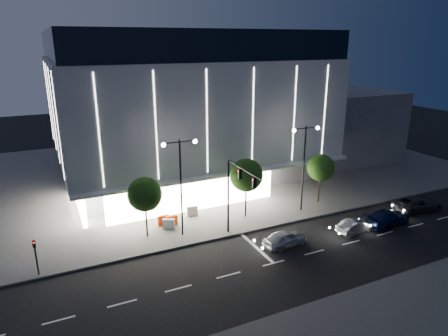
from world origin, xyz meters
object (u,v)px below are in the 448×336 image
tree_left (145,196)px  tree_mid (246,177)px  car_third (387,218)px  barrier_a (163,220)px  street_lamp_west (181,174)px  street_lamp_east (304,156)px  car_lead (285,238)px  barrier_b (169,224)px  barrier_d (192,211)px  ped_signal_far (36,254)px  car_second (355,226)px  traffic_mast (236,187)px  car_fourth (417,204)px  tree_right (321,169)px  barrier_c (172,220)px

tree_left → tree_mid: size_ratio=0.93×
car_third → barrier_a: (-19.57, 8.76, -0.10)m
street_lamp_west → street_lamp_east: size_ratio=1.00×
car_lead → barrier_a: size_ratio=3.71×
barrier_b → barrier_d: size_ratio=1.00×
ped_signal_far → barrier_a: size_ratio=2.73×
car_third → barrier_d: 18.92m
car_second → ped_signal_far: bearing=74.6°
traffic_mast → car_fourth: (20.06, -2.33, -4.30)m
car_fourth → tree_right: bearing=60.0°
barrier_a → ped_signal_far: bearing=-163.8°
tree_left → barrier_b: (2.19, 0.59, -3.38)m
traffic_mast → car_second: size_ratio=1.81×
traffic_mast → ped_signal_far: traffic_mast is taller
car_second → barrier_b: (-15.46, 7.71, 0.01)m
tree_left → car_lead: size_ratio=1.40×
ped_signal_far → tree_right: bearing=5.1°
car_third → barrier_a: size_ratio=4.69×
traffic_mast → tree_mid: traffic_mast is taller
ped_signal_far → car_third: size_ratio=0.58×
tree_mid → car_second: 11.09m
street_lamp_west → ped_signal_far: bearing=-172.9°
barrier_b → car_second: bearing=-1.8°
traffic_mast → street_lamp_east: (9.00, 2.66, 0.93)m
car_second → barrier_a: bearing=55.4°
street_lamp_east → barrier_c: street_lamp_east is taller
car_fourth → barrier_a: car_fourth is taller
street_lamp_east → barrier_b: (-13.78, 1.61, -5.31)m
car_third → car_fourth: 5.64m
street_lamp_east → car_second: (1.68, -6.10, -5.31)m
traffic_mast → car_third: (14.55, -3.50, -4.28)m
street_lamp_east → barrier_a: bearing=169.5°
traffic_mast → car_fourth: 20.65m
car_lead → barrier_d: car_lead is taller
car_second → car_fourth: bearing=-88.9°
traffic_mast → barrier_b: size_ratio=6.43×
tree_left → barrier_c: size_ratio=5.20×
car_second → car_third: (3.87, -0.06, 0.11)m
car_fourth → barrier_c: 25.40m
tree_right → car_second: (-1.34, -7.12, -3.24)m
tree_mid → tree_right: 9.01m
street_lamp_west → car_third: bearing=-18.4°
street_lamp_west → car_lead: 10.60m
traffic_mast → barrier_c: (-4.29, 4.88, -4.38)m
ped_signal_far → car_second: 27.10m
tree_mid → barrier_b: 8.65m
car_lead → car_second: car_lead is taller
car_third → street_lamp_west: bearing=63.9°
street_lamp_west → car_third: 20.23m
street_lamp_east → barrier_a: 15.21m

